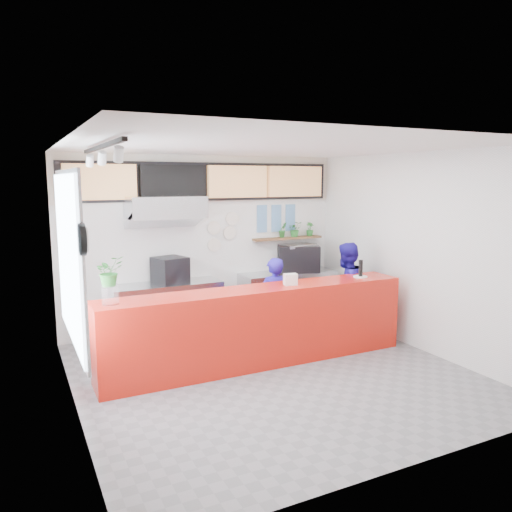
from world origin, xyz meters
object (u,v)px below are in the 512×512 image
object	(u,v)px
espresso_machine	(298,258)
staff_center	(273,303)
panini_oven	(170,270)
staff_right	(346,290)
service_counter	(259,326)
pepper_mill	(361,268)

from	to	relation	value
espresso_machine	staff_center	bearing A→B (deg)	-108.80
panini_oven	staff_right	size ratio (longest dim) A/B	0.30
service_counter	panini_oven	size ratio (longest dim) A/B	9.43
service_counter	panini_oven	world-z (taller)	panini_oven
staff_right	pepper_mill	world-z (taller)	staff_right
panini_oven	pepper_mill	world-z (taller)	pepper_mill
panini_oven	espresso_machine	size ratio (longest dim) A/B	0.63
service_counter	pepper_mill	bearing A→B (deg)	-0.27
service_counter	pepper_mill	xyz separation A→B (m)	(1.74, -0.01, 0.69)
staff_center	staff_right	xyz separation A→B (m)	(1.33, -0.04, 0.08)
panini_oven	pepper_mill	xyz separation A→B (m)	(2.48, -1.81, 0.13)
panini_oven	espresso_machine	world-z (taller)	espresso_machine
panini_oven	service_counter	bearing A→B (deg)	-83.42
staff_right	pepper_mill	xyz separation A→B (m)	(-0.11, -0.52, 0.46)
service_counter	staff_center	world-z (taller)	staff_center
service_counter	staff_right	world-z (taller)	staff_right
espresso_machine	service_counter	bearing A→B (deg)	-108.82
staff_center	staff_right	distance (m)	1.33
service_counter	staff_right	distance (m)	1.94
panini_oven	staff_center	distance (m)	1.82
panini_oven	staff_center	bearing A→B (deg)	-60.51
espresso_machine	staff_center	world-z (taller)	staff_center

